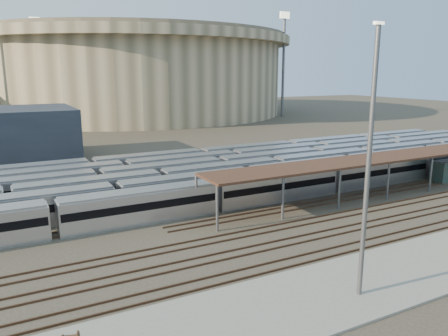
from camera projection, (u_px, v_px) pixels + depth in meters
name	position (u px, v px, depth m)	size (l,w,h in m)	color
ground	(285.00, 223.00, 49.83)	(420.00, 420.00, 0.00)	#383026
apron	(344.00, 288.00, 34.58)	(50.00, 9.00, 0.20)	gray
subway_trains	(232.00, 172.00, 66.95)	(126.90, 23.90, 3.60)	silver
inspection_shed	(396.00, 157.00, 62.22)	(60.30, 6.00, 5.30)	#56565B
empty_tracks	(313.00, 236.00, 45.49)	(170.00, 9.62, 0.18)	#4C3323
stadium	(136.00, 73.00, 178.61)	(124.00, 124.00, 32.50)	tan
floodlight_2	(283.00, 61.00, 163.61)	(4.00, 1.00, 38.40)	#56565B
floodlight_3	(38.00, 62.00, 179.07)	(4.00, 1.00, 38.40)	#56565B
yard_light_pole	(368.00, 166.00, 31.36)	(0.81, 0.36, 19.99)	#56565B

